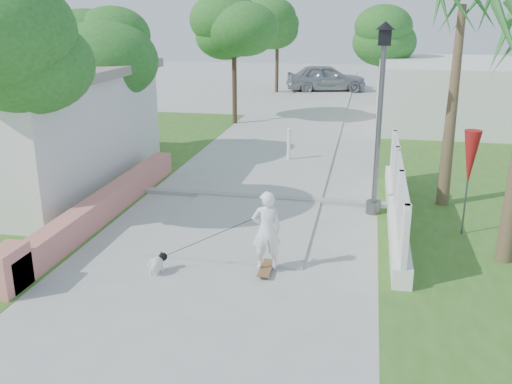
% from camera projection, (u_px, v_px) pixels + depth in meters
% --- Properties ---
extents(ground, '(90.00, 90.00, 0.00)m').
position_uv_depth(ground, '(188.00, 315.00, 9.14)').
color(ground, '#B7B7B2').
rests_on(ground, ground).
extents(path_strip, '(3.20, 36.00, 0.06)m').
position_uv_depth(path_strip, '(313.00, 109.00, 27.81)').
color(path_strip, '#B7B7B2').
rests_on(path_strip, ground).
extents(curb, '(6.50, 0.25, 0.10)m').
position_uv_depth(curb, '(259.00, 197.00, 14.73)').
color(curb, '#999993').
rests_on(curb, ground).
extents(grass_left, '(8.00, 20.00, 0.01)m').
position_uv_depth(grass_left, '(53.00, 165.00, 17.91)').
color(grass_left, '#3B641F').
rests_on(grass_left, ground).
extents(pink_wall, '(0.45, 8.20, 0.80)m').
position_uv_depth(pink_wall, '(97.00, 211.00, 12.98)').
color(pink_wall, '#D2726B').
rests_on(pink_wall, ground).
extents(lattice_fence, '(0.35, 7.00, 1.50)m').
position_uv_depth(lattice_fence, '(397.00, 199.00, 13.02)').
color(lattice_fence, white).
rests_on(lattice_fence, ground).
extents(building_right, '(6.00, 8.00, 2.60)m').
position_uv_depth(building_right, '(449.00, 92.00, 24.45)').
color(building_right, silver).
rests_on(building_right, ground).
extents(street_lamp, '(0.44, 0.44, 4.44)m').
position_uv_depth(street_lamp, '(380.00, 113.00, 13.00)').
color(street_lamp, '#59595E').
rests_on(street_lamp, ground).
extents(bollard, '(0.14, 0.14, 1.09)m').
position_uv_depth(bollard, '(289.00, 143.00, 18.27)').
color(bollard, white).
rests_on(bollard, ground).
extents(patio_umbrella, '(0.36, 0.36, 2.30)m').
position_uv_depth(patio_umbrella, '(470.00, 159.00, 11.94)').
color(patio_umbrella, '#59595E').
rests_on(patio_umbrella, ground).
extents(tree_left_near, '(3.60, 3.60, 5.28)m').
position_uv_depth(tree_left_near, '(15.00, 54.00, 11.59)').
color(tree_left_near, '#4C3826').
rests_on(tree_left_near, ground).
extents(tree_left_mid, '(3.20, 3.20, 4.85)m').
position_uv_depth(tree_left_mid, '(95.00, 51.00, 17.02)').
color(tree_left_mid, '#4C3826').
rests_on(tree_left_mid, ground).
extents(tree_path_left, '(3.40, 3.40, 5.23)m').
position_uv_depth(tree_path_left, '(234.00, 31.00, 23.46)').
color(tree_path_left, '#4C3826').
rests_on(tree_path_left, ground).
extents(tree_path_right, '(3.00, 3.00, 4.79)m').
position_uv_depth(tree_path_right, '(386.00, 37.00, 26.14)').
color(tree_path_right, '#4C3826').
rests_on(tree_path_right, ground).
extents(tree_path_far, '(3.20, 3.20, 5.17)m').
position_uv_depth(tree_path_far, '(278.00, 25.00, 32.76)').
color(tree_path_far, '#4C3826').
rests_on(tree_path_far, ground).
extents(palm_far, '(1.80, 1.80, 5.30)m').
position_uv_depth(palm_far, '(461.00, 19.00, 12.99)').
color(palm_far, brown).
rests_on(palm_far, ground).
extents(skateboarder, '(2.30, 0.80, 1.58)m').
position_uv_depth(skateboarder, '(230.00, 235.00, 10.49)').
color(skateboarder, brown).
rests_on(skateboarder, ground).
extents(dog, '(0.37, 0.52, 0.37)m').
position_uv_depth(dog, '(157.00, 263.00, 10.55)').
color(dog, silver).
rests_on(dog, ground).
extents(parked_car, '(5.00, 3.01, 1.59)m').
position_uv_depth(parked_car, '(326.00, 78.00, 33.97)').
color(parked_car, '#A2A5AA').
rests_on(parked_car, ground).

